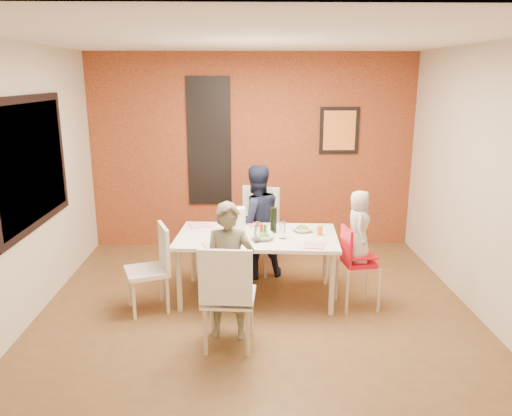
{
  "coord_description": "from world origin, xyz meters",
  "views": [
    {
      "loc": [
        -0.12,
        -4.7,
        2.37
      ],
      "look_at": [
        0.0,
        0.3,
        1.05
      ],
      "focal_mm": 35.0,
      "sensor_mm": 36.0,
      "label": 1
    }
  ],
  "objects_px": {
    "high_chair": "(355,260)",
    "paper_towel_roll": "(239,221)",
    "chair_near": "(227,292)",
    "dining_table": "(257,241)",
    "wine_bottle": "(273,220)",
    "chair_far": "(258,224)",
    "child_far": "(256,222)",
    "child_near": "(229,272)",
    "toddler": "(359,226)",
    "chair_left": "(154,263)"
  },
  "relations": [
    {
      "from": "dining_table",
      "to": "wine_bottle",
      "type": "xyz_separation_m",
      "value": [
        0.18,
        0.09,
        0.2
      ]
    },
    {
      "from": "high_chair",
      "to": "paper_towel_roll",
      "type": "height_order",
      "value": "paper_towel_roll"
    },
    {
      "from": "high_chair",
      "to": "paper_towel_roll",
      "type": "relative_size",
      "value": 2.92
    },
    {
      "from": "dining_table",
      "to": "child_near",
      "type": "distance_m",
      "value": 0.91
    },
    {
      "from": "chair_left",
      "to": "wine_bottle",
      "type": "bearing_deg",
      "value": 85.91
    },
    {
      "from": "child_near",
      "to": "wine_bottle",
      "type": "relative_size",
      "value": 4.63
    },
    {
      "from": "wine_bottle",
      "to": "child_far",
      "type": "bearing_deg",
      "value": 109.0
    },
    {
      "from": "toddler",
      "to": "child_near",
      "type": "bearing_deg",
      "value": 124.16
    },
    {
      "from": "wine_bottle",
      "to": "paper_towel_roll",
      "type": "xyz_separation_m",
      "value": [
        -0.37,
        -0.07,
        0.01
      ]
    },
    {
      "from": "dining_table",
      "to": "child_near",
      "type": "bearing_deg",
      "value": -107.96
    },
    {
      "from": "chair_near",
      "to": "paper_towel_roll",
      "type": "bearing_deg",
      "value": -89.62
    },
    {
      "from": "chair_left",
      "to": "chair_far",
      "type": "bearing_deg",
      "value": 115.64
    },
    {
      "from": "paper_towel_roll",
      "to": "chair_far",
      "type": "bearing_deg",
      "value": 75.12
    },
    {
      "from": "dining_table",
      "to": "toddler",
      "type": "bearing_deg",
      "value": -14.51
    },
    {
      "from": "dining_table",
      "to": "chair_near",
      "type": "distance_m",
      "value": 1.15
    },
    {
      "from": "chair_far",
      "to": "chair_left",
      "type": "height_order",
      "value": "chair_far"
    },
    {
      "from": "chair_left",
      "to": "paper_towel_roll",
      "type": "height_order",
      "value": "paper_towel_roll"
    },
    {
      "from": "dining_table",
      "to": "wine_bottle",
      "type": "distance_m",
      "value": 0.29
    },
    {
      "from": "chair_far",
      "to": "paper_towel_roll",
      "type": "bearing_deg",
      "value": -84.5
    },
    {
      "from": "chair_far",
      "to": "child_near",
      "type": "bearing_deg",
      "value": -79.88
    },
    {
      "from": "chair_near",
      "to": "chair_far",
      "type": "bearing_deg",
      "value": -93.96
    },
    {
      "from": "toddler",
      "to": "high_chair",
      "type": "bearing_deg",
      "value": 114.65
    },
    {
      "from": "child_near",
      "to": "toddler",
      "type": "height_order",
      "value": "child_near"
    },
    {
      "from": "child_near",
      "to": "chair_left",
      "type": "bearing_deg",
      "value": 148.66
    },
    {
      "from": "high_chair",
      "to": "child_near",
      "type": "xyz_separation_m",
      "value": [
        -1.29,
        -0.59,
        0.12
      ]
    },
    {
      "from": "dining_table",
      "to": "chair_near",
      "type": "relative_size",
      "value": 1.81
    },
    {
      "from": "child_near",
      "to": "paper_towel_roll",
      "type": "distance_m",
      "value": 0.91
    },
    {
      "from": "toddler",
      "to": "wine_bottle",
      "type": "height_order",
      "value": "toddler"
    },
    {
      "from": "high_chair",
      "to": "toddler",
      "type": "relative_size",
      "value": 1.18
    },
    {
      "from": "chair_near",
      "to": "child_near",
      "type": "bearing_deg",
      "value": -86.61
    },
    {
      "from": "child_far",
      "to": "paper_towel_roll",
      "type": "relative_size",
      "value": 4.56
    },
    {
      "from": "dining_table",
      "to": "high_chair",
      "type": "distance_m",
      "value": 1.06
    },
    {
      "from": "chair_near",
      "to": "high_chair",
      "type": "height_order",
      "value": "chair_near"
    },
    {
      "from": "chair_left",
      "to": "high_chair",
      "type": "distance_m",
      "value": 2.08
    },
    {
      "from": "paper_towel_roll",
      "to": "chair_left",
      "type": "bearing_deg",
      "value": -161.82
    },
    {
      "from": "dining_table",
      "to": "wine_bottle",
      "type": "bearing_deg",
      "value": 26.99
    },
    {
      "from": "child_far",
      "to": "wine_bottle",
      "type": "height_order",
      "value": "child_far"
    },
    {
      "from": "child_far",
      "to": "toddler",
      "type": "bearing_deg",
      "value": 121.95
    },
    {
      "from": "chair_left",
      "to": "high_chair",
      "type": "xyz_separation_m",
      "value": [
        2.08,
        -0.01,
        0.03
      ]
    },
    {
      "from": "chair_near",
      "to": "chair_left",
      "type": "distance_m",
      "value": 1.15
    },
    {
      "from": "chair_far",
      "to": "child_far",
      "type": "relative_size",
      "value": 0.75
    },
    {
      "from": "child_near",
      "to": "toddler",
      "type": "bearing_deg",
      "value": 29.97
    },
    {
      "from": "child_far",
      "to": "high_chair",
      "type": "bearing_deg",
      "value": 121.2
    },
    {
      "from": "dining_table",
      "to": "wine_bottle",
      "type": "relative_size",
      "value": 6.41
    },
    {
      "from": "dining_table",
      "to": "child_far",
      "type": "xyz_separation_m",
      "value": [
        0.0,
        0.62,
        0.04
      ]
    },
    {
      "from": "chair_near",
      "to": "paper_towel_roll",
      "type": "distance_m",
      "value": 1.18
    },
    {
      "from": "dining_table",
      "to": "wine_bottle",
      "type": "height_order",
      "value": "wine_bottle"
    },
    {
      "from": "chair_left",
      "to": "child_far",
      "type": "bearing_deg",
      "value": 109.47
    },
    {
      "from": "dining_table",
      "to": "high_chair",
      "type": "relative_size",
      "value": 2.03
    },
    {
      "from": "chair_near",
      "to": "chair_far",
      "type": "distance_m",
      "value": 2.0
    }
  ]
}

